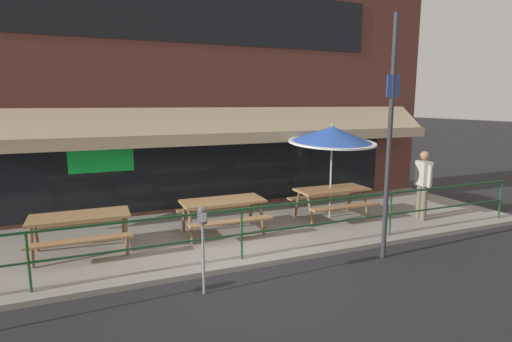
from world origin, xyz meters
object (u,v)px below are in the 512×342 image
Objects in this scene: patio_umbrella_right at (332,135)px; street_sign_pole at (390,138)px; picnic_table_centre at (223,207)px; picnic_table_right at (332,195)px; pedestrian_walking at (423,181)px; picnic_table_left at (80,223)px; parking_meter_far at (203,223)px.

street_sign_pole reaches higher than patio_umbrella_right.
picnic_table_centre is at bearing -176.73° from patio_umbrella_right.
street_sign_pole is (-0.36, -2.45, 0.14)m from patio_umbrella_right.
pedestrian_walking is (2.02, -0.92, 0.35)m from picnic_table_right.
patio_umbrella_right is at bearing 81.57° from street_sign_pole.
parking_meter_far is (1.78, -2.33, 0.44)m from picnic_table_left.
street_sign_pole reaches higher than picnic_table_right.
patio_umbrella_right is (5.76, 0.25, 1.47)m from picnic_table_left.
picnic_table_right is at bearing 32.19° from parking_meter_far.
street_sign_pole is at bearing -22.20° from picnic_table_left.
picnic_table_left is 2.88m from picnic_table_centre.
pedestrian_walking reaches higher than picnic_table_right.
picnic_table_right is at bearing 155.59° from pedestrian_walking.
parking_meter_far is (-3.98, -2.50, 0.44)m from picnic_table_right.
picnic_table_centre is 3.24m from patio_umbrella_right.
pedestrian_walking is at bearing 14.80° from parking_meter_far.
parking_meter_far reaches higher than picnic_table_centre.
street_sign_pole is at bearing 1.98° from parking_meter_far.
picnic_table_left is 1.27× the size of parking_meter_far.
picnic_table_right is 2.90m from street_sign_pole.
parking_meter_far is at bearing -114.48° from picnic_table_centre.
picnic_table_left is 5.76m from picnic_table_right.
street_sign_pole is at bearing -98.43° from patio_umbrella_right.
picnic_table_left is at bearing -177.51° from patio_umbrella_right.
patio_umbrella_right is 4.85m from parking_meter_far.
picnic_table_centre is 2.69m from parking_meter_far.
patio_umbrella_right is (2.88, 0.16, 1.47)m from picnic_table_centre.
picnic_table_right is 1.27× the size of parking_meter_far.
picnic_table_left is 0.40× the size of street_sign_pole.
pedestrian_walking is 0.38× the size of street_sign_pole.
patio_umbrella_right is 1.67× the size of parking_meter_far.
patio_umbrella_right reaches higher than picnic_table_centre.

